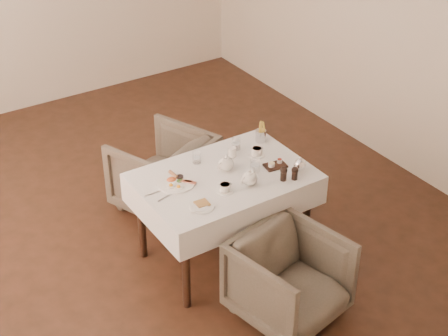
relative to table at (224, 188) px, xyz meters
The scene contains 20 objects.
table is the anchor object (origin of this frame).
armchair_near 0.86m from the table, 88.27° to the right, with size 0.68×0.70×0.64m, color #4B4337.
armchair_far 0.92m from the table, 93.71° to the left, with size 0.72×0.74×0.68m, color #4B4337.
breakfast_plate 0.39m from the table, 163.65° to the left, with size 0.28×0.28×0.04m.
side_plate 0.45m from the table, 144.32° to the right, with size 0.20×0.18×0.02m.
teapot_centre 0.20m from the table, 44.32° to the left, with size 0.16×0.13×0.13m, color white, non-canonical shape.
teapot_front 0.29m from the table, 67.06° to the right, with size 0.16×0.12×0.13m, color white, non-canonical shape.
creamer 0.32m from the table, 43.65° to the left, with size 0.06×0.06×0.07m, color white.
teacup_near 0.26m from the table, 120.79° to the right, with size 0.12×0.12×0.06m.
teacup_far 0.41m from the table, 15.33° to the left, with size 0.13×0.13×0.06m.
glass_left 0.32m from the table, 105.77° to the left, with size 0.06×0.06×0.09m, color silver.
glass_mid 0.29m from the table, 19.36° to the right, with size 0.07×0.07×0.10m, color silver.
glass_right 0.43m from the table, 42.85° to the left, with size 0.07×0.07×0.10m, color silver.
condiment_board 0.43m from the table, 15.43° to the right, with size 0.18×0.14×0.04m.
pepper_mill_left 0.47m from the table, 41.44° to the right, with size 0.06×0.06×0.11m, color black, non-canonical shape.
pepper_mill_right 0.55m from the table, 38.88° to the right, with size 0.05×0.05×0.11m, color black, non-canonical shape.
silver_pot 0.60m from the table, 26.81° to the right, with size 0.11×0.09×0.12m, color white, non-canonical shape.
fries_cup 0.62m from the table, 26.63° to the left, with size 0.08×0.08×0.18m.
cutlery_fork 0.55m from the table, behind, with size 0.01×0.19×0.00m, color silver.
cutlery_knife 0.49m from the table, behind, with size 0.02×0.21×0.00m, color silver.
Camera 1 is at (-2.24, -4.45, 3.51)m, focal length 55.00 mm.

